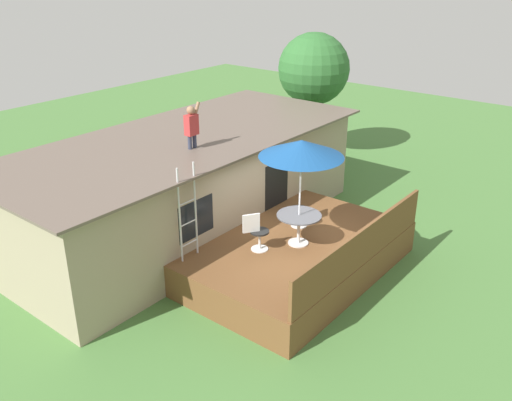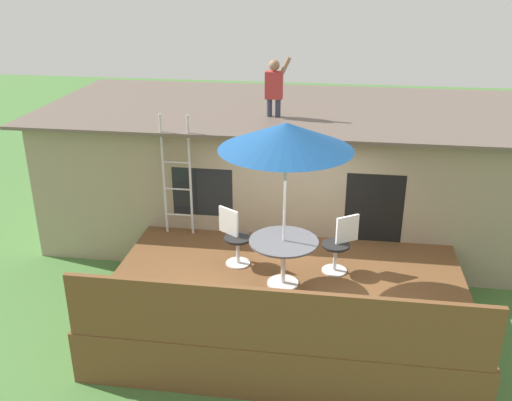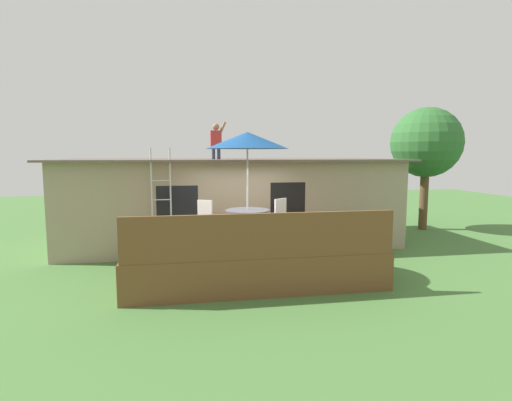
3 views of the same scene
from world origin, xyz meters
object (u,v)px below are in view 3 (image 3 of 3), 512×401
patio_umbrella (247,140)px  patio_chair_right (277,217)px  step_ladder (161,190)px  patio_chair_left (209,219)px  patio_table (248,217)px  backyard_tree (426,143)px  person_figure (216,139)px

patio_umbrella → patio_chair_right: bearing=33.8°
step_ladder → patio_chair_left: 1.66m
patio_table → step_ladder: step_ladder is taller
patio_table → patio_chair_left: size_ratio=1.13×
patio_table → patio_chair_left: bearing=146.2°
backyard_tree → patio_chair_right: bearing=-148.8°
patio_table → backyard_tree: backyard_tree is taller
person_figure → patio_chair_right: person_figure is taller
patio_chair_right → patio_umbrella: bearing=-0.0°
patio_umbrella → step_ladder: size_ratio=1.15×
patio_umbrella → backyard_tree: (7.43, 4.55, 0.09)m
step_ladder → person_figure: size_ratio=1.98×
person_figure → patio_chair_left: 3.09m
patio_table → patio_umbrella: 1.76m
patio_umbrella → patio_table: bearing=180.0°
step_ladder → backyard_tree: 10.04m
patio_table → patio_chair_right: (0.83, 0.56, -0.13)m
backyard_tree → patio_chair_left: bearing=-154.3°
patio_chair_left → patio_table: bearing=-0.0°
patio_umbrella → person_figure: bearing=99.7°
step_ladder → person_figure: bearing=40.6°
person_figure → backyard_tree: 8.10m
patio_table → patio_umbrella: size_ratio=0.41×
patio_table → backyard_tree: size_ratio=0.23×
patio_umbrella → patio_chair_left: (-0.85, 0.57, -1.89)m
patio_table → step_ladder: bearing=143.2°
patio_umbrella → step_ladder: bearing=143.2°
patio_table → person_figure: bearing=99.7°
backyard_tree → person_figure: bearing=-168.0°
patio_table → patio_chair_left: patio_chair_left is taller
patio_umbrella → person_figure: person_figure is taller
patio_chair_left → patio_umbrella: bearing=-0.0°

